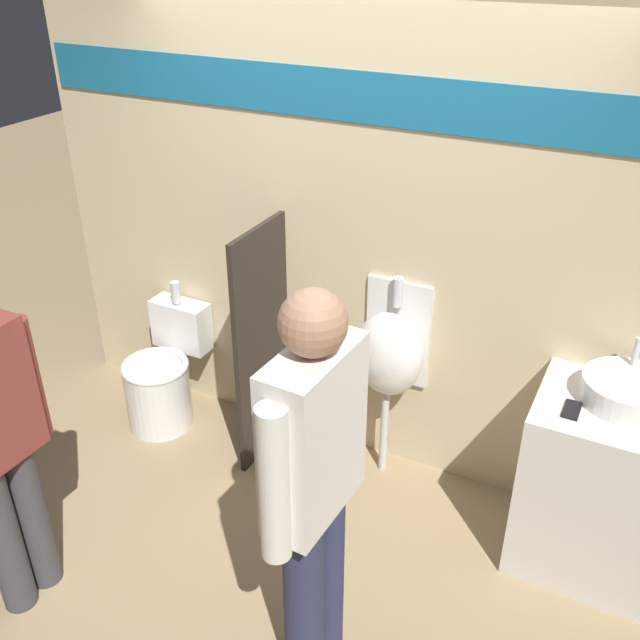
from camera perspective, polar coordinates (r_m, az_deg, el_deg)
The scene contains 9 objects.
ground_plane at distance 4.05m, azimuth -1.13°, elevation -14.13°, with size 16.00×16.00×0.00m, color #997F5B.
display_wall at distance 3.76m, azimuth 3.01°, elevation 7.02°, with size 3.89×0.07×2.70m.
sink_counter at distance 3.69m, azimuth 22.40°, elevation -12.54°, with size 0.82×0.58×0.92m.
sink_basin at distance 3.44m, azimuth 23.32°, elevation -5.23°, with size 0.39×0.39×0.26m.
cell_phone at distance 3.32m, azimuth 19.50°, elevation -6.78°, with size 0.07×0.14×0.01m.
divider_near_counter at distance 4.01m, azimuth -4.65°, elevation -2.03°, with size 0.03×0.53×1.42m.
urinal_near_counter at distance 3.81m, azimuth 5.55°, elevation -2.67°, with size 0.38×0.27×1.19m.
toilet at distance 4.55m, azimuth -12.45°, elevation -4.60°, with size 0.41×0.58×0.88m.
person_with_lanyard at distance 2.69m, azimuth -0.50°, elevation -12.87°, with size 0.23×0.62×1.77m.
Camera 1 is at (1.41, -2.58, 2.79)m, focal length 40.00 mm.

